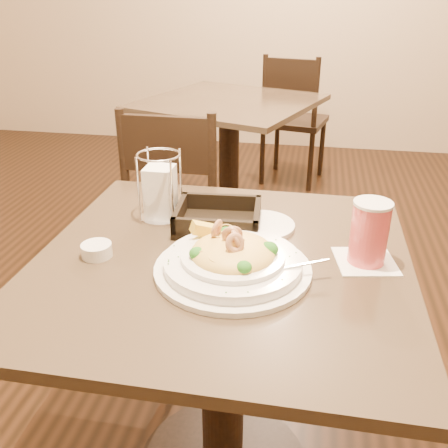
% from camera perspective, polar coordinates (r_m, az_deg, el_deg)
% --- Properties ---
extents(main_table, '(0.90, 0.90, 0.76)m').
position_cam_1_polar(main_table, '(1.35, -0.16, -12.71)').
color(main_table, black).
rests_on(main_table, ground).
extents(background_table, '(1.15, 1.15, 0.76)m').
position_cam_1_polar(background_table, '(2.98, 0.57, 9.46)').
color(background_table, black).
rests_on(background_table, ground).
extents(dining_chair_near, '(0.42, 0.42, 0.93)m').
position_cam_1_polar(dining_chair_near, '(2.18, -5.23, 2.37)').
color(dining_chair_near, black).
rests_on(dining_chair_near, ground).
extents(dining_chair_far, '(0.50, 0.50, 0.93)m').
position_cam_1_polar(dining_chair_far, '(3.69, 7.91, 12.09)').
color(dining_chair_far, black).
rests_on(dining_chair_far, ground).
extents(pasta_bowl, '(0.40, 0.36, 0.12)m').
position_cam_1_polar(pasta_bowl, '(1.14, 0.98, -4.02)').
color(pasta_bowl, white).
rests_on(pasta_bowl, main_table).
extents(drink_glass, '(0.16, 0.16, 0.16)m').
position_cam_1_polar(drink_glass, '(1.21, 16.27, -1.01)').
color(drink_glass, white).
rests_on(drink_glass, main_table).
extents(bread_basket, '(0.24, 0.20, 0.06)m').
position_cam_1_polar(bread_basket, '(1.35, -0.68, 0.46)').
color(bread_basket, black).
rests_on(bread_basket, main_table).
extents(napkin_caddy, '(0.12, 0.12, 0.19)m').
position_cam_1_polar(napkin_caddy, '(1.39, -7.27, 3.78)').
color(napkin_caddy, silver).
rests_on(napkin_caddy, main_table).
extents(side_plate, '(0.23, 0.23, 0.01)m').
position_cam_1_polar(side_plate, '(1.36, 4.25, -0.16)').
color(side_plate, white).
rests_on(side_plate, main_table).
extents(butter_ramekin, '(0.08, 0.08, 0.03)m').
position_cam_1_polar(butter_ramekin, '(1.25, -14.35, -2.91)').
color(butter_ramekin, white).
rests_on(butter_ramekin, main_table).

